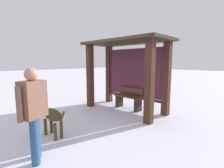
{
  "coord_description": "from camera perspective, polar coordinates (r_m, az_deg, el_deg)",
  "views": [
    {
      "loc": [
        3.6,
        -4.38,
        1.72
      ],
      "look_at": [
        -0.34,
        -0.29,
        0.93
      ],
      "focal_mm": 26.26,
      "sensor_mm": 36.0,
      "label": 1
    }
  ],
  "objects": [
    {
      "name": "dog",
      "position": [
        4.08,
        -20.35,
        -10.23
      ],
      "size": [
        0.98,
        0.3,
        0.69
      ],
      "color": "#473C1C",
      "rests_on": "ground"
    },
    {
      "name": "person_walking",
      "position": [
        3.07,
        -25.69,
        -7.7
      ],
      "size": [
        0.4,
        0.58,
        1.62
      ],
      "color": "#8A5E49",
      "rests_on": "ground"
    },
    {
      "name": "ground_plane",
      "position": [
        5.93,
        4.38,
        -9.02
      ],
      "size": [
        60.0,
        60.0,
        0.0
      ],
      "primitive_type": "plane",
      "color": "white"
    },
    {
      "name": "bench_left_inside",
      "position": [
        6.01,
        5.82,
        -5.3
      ],
      "size": [
        1.06,
        0.37,
        0.77
      ],
      "color": "brown",
      "rests_on": "ground"
    },
    {
      "name": "bus_shelter",
      "position": [
        5.79,
        5.49,
        6.96
      ],
      "size": [
        3.04,
        1.49,
        2.42
      ],
      "color": "#43261B",
      "rests_on": "ground"
    }
  ]
}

